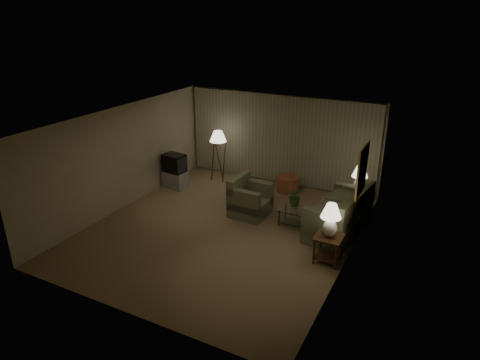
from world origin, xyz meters
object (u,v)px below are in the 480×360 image
Objects in this scene: table_lamp_far at (360,177)px; crt_tv at (174,163)px; side_table_near at (328,244)px; side_table_far at (357,199)px; coffee_table at (300,216)px; armchair at (250,200)px; vase at (295,206)px; sofa at (339,216)px; floor_lamp at (218,155)px; tv_cabinet at (175,179)px; table_lamp_near at (331,217)px; ottoman at (287,184)px.

table_lamp_far is 1.05× the size of crt_tv.
crt_tv is at bearing 160.22° from side_table_near.
side_table_far is 1.72m from coffee_table.
armchair is at bearing -5.37° from crt_tv.
side_table_near is 3.89× the size of vase.
sofa is 2.27m from armchair.
coffee_table is 0.68× the size of floor_lamp.
side_table_near reaches higher than vase.
vase reaches higher than tv_cabinet.
armchair is 2.77m from side_table_far.
side_table_far is 0.38× the size of floor_lamp.
vase is (-1.21, 1.25, -0.54)m from table_lamp_near.
table_lamp_near is at bearing -90.00° from table_lamp_far.
coffee_table is at bearing 130.22° from table_lamp_near.
side_table_far is (2.42, 1.34, 0.00)m from armchair.
coffee_table is 4.19m from tv_cabinet.
tv_cabinet is (-5.20, 1.87, -0.16)m from side_table_near.
coffee_table is 1.61× the size of crt_tv.
armchair reaches higher than vase.
tv_cabinet is at bearing 0.00° from crt_tv.
side_table_near reaches higher than coffee_table.
vase is at bearing 134.00° from table_lamp_near.
table_lamp_far is at bearing 15.04° from crt_tv.
armchair is at bearing -98.49° from ottoman.
tv_cabinet is at bearing 79.55° from armchair.
ottoman is (3.06, 1.29, -0.03)m from tv_cabinet.
side_table_near is at bearing -90.00° from table_lamp_far.
side_table_near is 2.67m from table_lamp_far.
crt_tv reaches higher than side_table_far.
vase is (-1.21, -1.35, 0.10)m from side_table_far.
armchair reaches higher than tv_cabinet.
vase is at bearing -64.02° from ottoman.
table_lamp_near is 3.90m from ottoman.
crt_tv reaches higher than tv_cabinet.
floor_lamp reaches higher than table_lamp_far.
armchair is 1.50× the size of crt_tv.
table_lamp_far reaches higher than armchair.
ottoman is 2.14m from vase.
side_table_far is 0.90× the size of crt_tv.
coffee_table is at bearing 130.22° from side_table_near.
floor_lamp reaches higher than table_lamp_near.
sofa is at bearing -21.15° from floor_lamp.
sofa is 2.95× the size of tv_cabinet.
floor_lamp is 3.59m from vase.
table_lamp_near is 1.10× the size of crt_tv.
floor_lamp reaches higher than crt_tv.
table_lamp_near is 1.80m from coffee_table.
ottoman is (3.06, 1.29, -0.55)m from crt_tv.
table_lamp_far is at bearing -14.63° from ottoman.
table_lamp_far is (-0.00, 2.60, -0.02)m from table_lamp_near.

